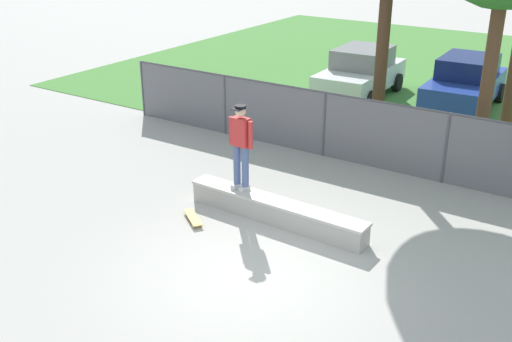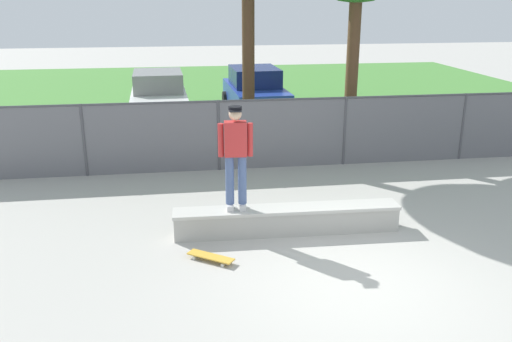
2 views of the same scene
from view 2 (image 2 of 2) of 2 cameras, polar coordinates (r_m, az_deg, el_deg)
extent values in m
plane|color=#ADAAA3|center=(8.27, 10.72, -11.78)|extent=(80.00, 80.00, 0.00)
cube|color=#478438|center=(23.34, -2.11, 8.12)|extent=(27.76, 20.00, 0.02)
cube|color=#A8A59E|center=(9.70, 3.32, -5.38)|extent=(4.04, 0.55, 0.42)
cube|color=beige|center=(9.61, 3.35, -4.05)|extent=(4.08, 0.59, 0.06)
cube|color=beige|center=(9.49, -1.44, -3.78)|extent=(0.13, 0.27, 0.10)
cube|color=beige|center=(9.49, -2.77, -3.82)|extent=(0.13, 0.27, 0.10)
cylinder|color=#475B89|center=(9.35, -1.47, -0.93)|extent=(0.15, 0.15, 0.88)
cylinder|color=#475B89|center=(9.34, -2.82, -0.96)|extent=(0.15, 0.15, 0.88)
cube|color=red|center=(9.13, -2.20, 3.45)|extent=(0.39, 0.25, 0.60)
cylinder|color=red|center=(9.15, -0.63, 3.36)|extent=(0.10, 0.10, 0.58)
cylinder|color=red|center=(9.13, -3.77, 3.29)|extent=(0.10, 0.10, 0.58)
sphere|color=beige|center=(9.03, -2.23, 6.09)|extent=(0.22, 0.22, 0.22)
cylinder|color=black|center=(9.01, -2.24, 6.71)|extent=(0.23, 0.23, 0.06)
cube|color=black|center=(8.89, -2.21, 6.38)|extent=(0.21, 0.13, 0.02)
cube|color=gold|center=(8.77, -4.86, -9.06)|extent=(0.77, 0.63, 0.02)
cube|color=#B2B2B7|center=(8.91, -6.36, -8.77)|extent=(0.13, 0.15, 0.02)
cube|color=#B2B2B7|center=(8.65, -3.30, -9.56)|extent=(0.13, 0.15, 0.02)
cylinder|color=silver|center=(8.99, -6.05, -8.75)|extent=(0.06, 0.06, 0.05)
cylinder|color=silver|center=(8.87, -6.65, -9.18)|extent=(0.06, 0.06, 0.05)
cylinder|color=silver|center=(8.73, -3.01, -9.53)|extent=(0.06, 0.06, 0.05)
cylinder|color=silver|center=(8.60, -3.59, -9.99)|extent=(0.06, 0.06, 0.05)
cylinder|color=#4C4C51|center=(13.14, -17.85, 3.11)|extent=(0.07, 0.07, 1.73)
cylinder|color=#4C4C51|center=(12.98, -4.00, 3.78)|extent=(0.07, 0.07, 1.73)
cylinder|color=#4C4C51|center=(13.58, 9.42, 4.22)|extent=(0.07, 0.07, 1.73)
cylinder|color=#4C4C51|center=(14.84, 21.14, 4.42)|extent=(0.07, 0.07, 1.73)
cylinder|color=#4C4C51|center=(13.01, 2.92, 7.60)|extent=(15.76, 0.05, 0.05)
cube|color=slate|center=(13.19, 2.86, 4.04)|extent=(15.76, 0.01, 1.73)
cylinder|color=#47301E|center=(14.03, -0.82, 12.00)|extent=(0.32, 0.32, 5.15)
cylinder|color=#513823|center=(14.50, 10.19, 10.27)|extent=(0.32, 0.32, 4.32)
cylinder|color=#513823|center=(15.60, 10.26, 12.71)|extent=(0.32, 0.32, 5.34)
cube|color=silver|center=(18.56, -10.28, 7.29)|extent=(1.95, 4.26, 0.70)
cube|color=gray|center=(18.59, -10.41, 9.40)|extent=(1.67, 2.16, 0.64)
cylinder|color=black|center=(17.38, -7.19, 5.53)|extent=(0.24, 0.65, 0.64)
cylinder|color=black|center=(17.37, -13.15, 5.19)|extent=(0.24, 0.65, 0.64)
cylinder|color=black|center=(19.92, -7.67, 7.13)|extent=(0.24, 0.65, 0.64)
cylinder|color=black|center=(19.92, -12.88, 6.84)|extent=(0.24, 0.65, 0.64)
cube|color=#233D9E|center=(19.33, -0.08, 8.01)|extent=(1.95, 4.26, 0.70)
cube|color=navy|center=(19.37, -0.16, 10.04)|extent=(1.67, 2.16, 0.64)
cylinder|color=black|center=(18.33, 3.44, 6.30)|extent=(0.24, 0.65, 0.64)
cylinder|color=black|center=(17.99, -2.17, 6.09)|extent=(0.24, 0.65, 0.64)
cylinder|color=black|center=(20.82, 1.73, 7.76)|extent=(0.24, 0.65, 0.64)
cylinder|color=black|center=(20.52, -3.24, 7.59)|extent=(0.24, 0.65, 0.64)
camera|label=1|loc=(7.91, 92.23, 13.11)|focal=42.78mm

